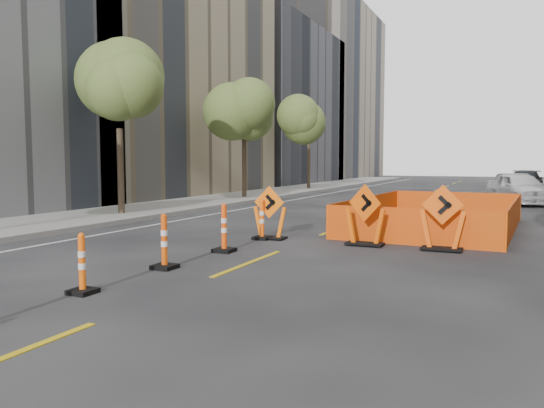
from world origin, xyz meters
The scene contains 18 objects.
ground_plane centered at (0.00, 0.00, 0.00)m, with size 140.00×140.00×0.00m, color black.
sidewalk_left centered at (-9.00, 12.00, 0.07)m, with size 4.00×90.00×0.15m, color gray.
bld_left_d centered at (-17.00, 39.20, 7.00)m, with size 12.00×16.00×14.00m, color #4C4C51.
bld_left_e centered at (-17.00, 55.60, 10.00)m, with size 12.00×20.00×20.00m, color gray.
tree_l_b centered at (-8.40, 10.00, 4.53)m, with size 2.80×2.80×5.95m.
tree_l_c centered at (-8.40, 20.00, 4.53)m, with size 2.80×2.80×5.95m.
tree_l_d centered at (-8.40, 30.00, 4.53)m, with size 2.80×2.80×5.95m.
channelizer_3 centered at (-1.27, 0.65, 0.49)m, with size 0.39×0.39×0.98m, color #ED550A, non-canonical shape.
channelizer_4 centered at (-1.25, 2.80, 0.55)m, with size 0.43×0.43×1.09m, color #D64609, non-canonical shape.
channelizer_5 centered at (-1.13, 4.94, 0.57)m, with size 0.45×0.45×1.13m, color #EF460A, non-canonical shape.
channelizer_6 centered at (-1.18, 7.09, 0.55)m, with size 0.43×0.43×1.09m, color #FF570A, non-canonical shape.
chevron_sign_left centered at (-1.01, 7.23, 0.72)m, with size 0.96×0.57×1.43m, color #FF680A, non-canonical shape.
chevron_sign_center centered at (1.60, 7.21, 0.77)m, with size 1.02×0.61×1.53m, color #F75A0A, non-canonical shape.
chevron_sign_right centered at (3.44, 7.21, 0.78)m, with size 1.04×0.62×1.56m, color #FF560A, non-canonical shape.
safety_fence centered at (2.80, 11.47, 0.47)m, with size 4.41×7.50×0.94m, color #E8420C, non-canonical shape.
parked_car_near centered at (5.24, 22.53, 0.77)m, with size 1.82×4.53×1.54m, color white.
parked_car_mid centered at (5.06, 27.49, 0.69)m, with size 1.46×4.19×1.38m, color gray.
parked_car_far centered at (5.68, 32.74, 0.74)m, with size 2.08×5.12×1.48m, color black.
Camera 1 is at (4.90, -5.65, 2.12)m, focal length 35.00 mm.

